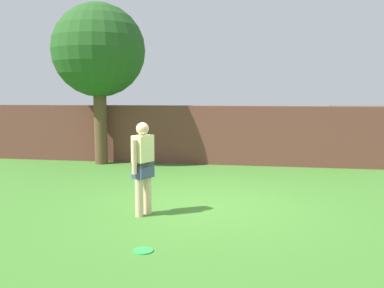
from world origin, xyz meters
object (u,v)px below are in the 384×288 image
at_px(tree, 99,52).
at_px(car, 363,132).
at_px(frisbee_green, 143,251).
at_px(person, 143,164).

xyz_separation_m(tree, car, (8.03, 2.51, -2.49)).
bearing_deg(car, frisbee_green, 64.89).
distance_m(car, frisbee_green, 10.43).
bearing_deg(person, frisbee_green, -140.70).
xyz_separation_m(person, frisbee_green, (0.49, -1.67, -0.89)).
bearing_deg(frisbee_green, car, 63.13).
distance_m(tree, frisbee_green, 8.25).
relative_size(tree, car, 1.12).
bearing_deg(tree, car, 17.33).
xyz_separation_m(tree, person, (2.84, -5.10, -2.45)).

